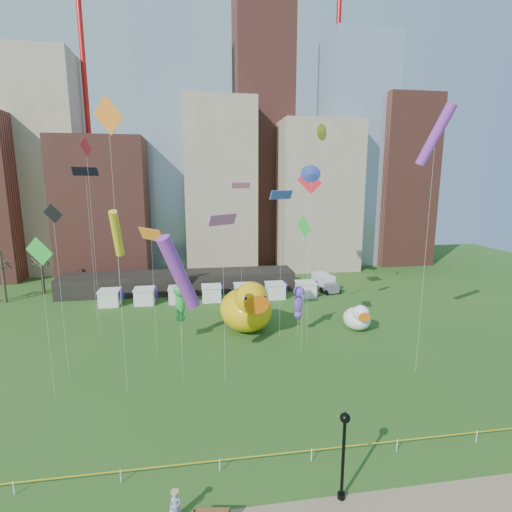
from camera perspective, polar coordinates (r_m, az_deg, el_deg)
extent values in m
plane|color=#245119|center=(27.97, -5.38, -29.17)|extent=(160.00, 160.00, 0.00)
cube|color=gray|center=(88.35, -28.64, 11.55)|extent=(14.00, 12.00, 42.00)
cube|color=brown|center=(79.40, -21.34, 6.55)|extent=(16.00, 14.00, 26.00)
cube|color=#8C9EB2|center=(86.08, -12.69, 16.98)|extent=(12.00, 12.00, 55.00)
cube|color=gray|center=(81.56, -5.42, 10.15)|extent=(14.00, 14.00, 34.00)
cube|color=brown|center=(90.12, 0.93, 21.12)|extent=(12.00, 12.00, 68.00)
cube|color=gray|center=(83.31, 8.72, 8.71)|extent=(16.00, 14.00, 30.00)
cube|color=#8C9EB2|center=(90.66, 14.34, 14.36)|extent=(14.00, 12.00, 48.00)
cube|color=brown|center=(93.02, 20.42, 10.23)|extent=(12.00, 12.00, 36.00)
cylinder|color=red|center=(90.19, -24.06, 22.82)|extent=(1.00, 1.00, 76.00)
cylinder|color=red|center=(93.04, 11.79, 23.09)|extent=(1.00, 1.00, 76.00)
cube|color=black|center=(65.55, -11.21, -3.80)|extent=(38.00, 6.00, 3.20)
cube|color=white|center=(61.23, -20.84, -5.86)|extent=(2.80, 2.80, 2.20)
cube|color=red|center=(60.73, -19.21, -5.39)|extent=(0.08, 1.40, 1.60)
cube|color=white|center=(60.36, -16.18, -5.80)|extent=(2.80, 2.80, 2.20)
cube|color=red|center=(60.01, -14.49, -5.31)|extent=(0.08, 1.40, 1.60)
cube|color=white|center=(59.91, -11.41, -5.70)|extent=(2.80, 2.80, 2.20)
cube|color=red|center=(59.71, -9.69, -5.20)|extent=(0.08, 1.40, 1.60)
cube|color=white|center=(59.87, -6.60, -5.57)|extent=(2.80, 2.80, 2.20)
cube|color=red|center=(59.82, -4.88, -5.05)|extent=(0.08, 1.40, 1.60)
cube|color=white|center=(60.24, -1.83, -5.39)|extent=(2.80, 2.80, 2.20)
cube|color=red|center=(60.34, -0.13, -4.87)|extent=(0.08, 1.40, 1.60)
cube|color=white|center=(61.03, 2.86, -5.19)|extent=(2.80, 2.80, 2.20)
cube|color=red|center=(61.27, 4.52, -4.66)|extent=(0.08, 1.40, 1.60)
cube|color=white|center=(62.21, 7.39, -4.95)|extent=(2.80, 2.80, 2.20)
cube|color=red|center=(62.59, 8.99, -4.43)|extent=(0.08, 1.40, 1.60)
cylinder|color=#382B21|center=(69.32, -33.37, -2.58)|extent=(0.44, 0.44, 8.00)
cylinder|color=#382B21|center=(71.44, -29.13, -2.01)|extent=(0.44, 0.44, 7.50)
cylinder|color=white|center=(29.77, -32.26, -27.06)|extent=(0.06, 0.06, 0.90)
cylinder|color=white|center=(28.11, -19.41, -28.40)|extent=(0.06, 0.06, 0.90)
cylinder|color=white|center=(27.69, -5.40, -28.46)|extent=(0.06, 0.06, 0.90)
cylinder|color=white|center=(28.54, 8.23, -27.14)|extent=(0.06, 0.06, 0.90)
cylinder|color=white|center=(30.58, 20.17, -24.84)|extent=(0.06, 0.06, 0.90)
cylinder|color=white|center=(33.58, 29.89, -22.17)|extent=(0.06, 0.06, 0.90)
cube|color=yellow|center=(27.47, -5.41, -27.90)|extent=(50.00, 0.02, 0.07)
ellipsoid|color=#E8B00B|center=(47.66, -1.51, -7.93)|extent=(7.42, 8.33, 5.23)
ellipsoid|color=#E8B00B|center=(50.34, -2.44, -7.06)|extent=(1.92, 1.60, 2.12)
sphere|color=#E8B00B|center=(44.88, -0.67, -6.31)|extent=(4.50, 4.50, 3.93)
cone|color=orange|center=(43.40, -0.01, -7.09)|extent=(2.41, 2.09, 2.16)
sphere|color=white|center=(43.44, -1.62, -6.17)|extent=(0.71, 0.71, 0.71)
sphere|color=white|center=(44.06, 1.10, -5.92)|extent=(0.71, 0.71, 0.71)
sphere|color=black|center=(43.13, -1.49, -6.30)|extent=(0.35, 0.35, 0.35)
sphere|color=black|center=(43.76, 1.24, -6.04)|extent=(0.35, 0.35, 0.35)
ellipsoid|color=white|center=(49.83, 14.71, -8.97)|extent=(3.51, 4.05, 2.73)
ellipsoid|color=white|center=(51.19, 14.12, -8.49)|extent=(0.94, 0.75, 1.10)
sphere|color=white|center=(48.40, 15.27, -8.22)|extent=(2.16, 2.16, 2.05)
cone|color=orange|center=(47.66, 15.64, -8.63)|extent=(1.18, 0.98, 1.13)
sphere|color=white|center=(47.62, 14.89, -8.17)|extent=(0.37, 0.37, 0.37)
sphere|color=white|center=(48.02, 16.16, -8.08)|extent=(0.37, 0.37, 0.37)
sphere|color=black|center=(47.47, 14.97, -8.24)|extent=(0.18, 0.18, 0.18)
sphere|color=black|center=(47.87, 16.24, -8.14)|extent=(0.18, 0.18, 0.18)
cylinder|color=silver|center=(45.50, -11.04, -9.57)|extent=(0.03, 0.03, 4.48)
ellipsoid|color=green|center=(44.77, -11.14, -6.89)|extent=(1.40, 1.26, 2.95)
sphere|color=green|center=(44.17, -11.22, -4.99)|extent=(1.90, 1.90, 1.51)
cone|color=green|center=(43.54, -11.25, -5.33)|extent=(0.80, 1.06, 0.53)
sphere|color=green|center=(45.36, -11.06, -8.91)|extent=(1.06, 1.06, 1.06)
cylinder|color=silver|center=(46.73, 6.25, -9.22)|extent=(0.03, 0.03, 3.95)
ellipsoid|color=#633FBF|center=(46.09, 6.30, -6.91)|extent=(1.03, 0.85, 2.61)
sphere|color=#633FBF|center=(45.55, 6.39, -5.30)|extent=(1.35, 1.35, 1.33)
cone|color=#633FBF|center=(45.02, 6.58, -5.59)|extent=(0.48, 0.84, 0.47)
sphere|color=#633FBF|center=(46.62, 6.25, -8.64)|extent=(0.93, 0.93, 0.93)
cube|color=#50331B|center=(24.65, -6.53, -33.50)|extent=(1.91, 0.46, 0.48)
cylinder|color=black|center=(26.64, 12.52, -31.35)|extent=(0.46, 0.46, 0.31)
cylinder|color=black|center=(25.14, 12.77, -27.40)|extent=(0.19, 0.19, 4.98)
sphere|color=black|center=(23.61, 13.06, -22.34)|extent=(0.58, 0.58, 0.58)
cone|color=black|center=(23.44, 13.09, -21.70)|extent=(0.21, 0.21, 0.26)
cube|color=silver|center=(66.69, 9.91, -3.65)|extent=(2.88, 4.89, 2.30)
cube|color=#595960|center=(64.31, 11.11, -4.67)|extent=(2.35, 1.96, 1.47)
cylinder|color=black|center=(65.02, 9.65, -4.95)|extent=(0.35, 0.85, 0.83)
cylinder|color=black|center=(66.08, 11.43, -4.76)|extent=(0.35, 0.85, 0.83)
cylinder|color=black|center=(67.71, 8.44, -4.27)|extent=(0.35, 0.85, 0.83)
cylinder|color=black|center=(68.73, 10.17, -4.10)|extent=(0.35, 0.85, 0.83)
imported|color=silver|center=(25.04, -11.86, -32.52)|extent=(0.66, 0.47, 1.68)
cylinder|color=silver|center=(50.59, 7.66, 0.61)|extent=(0.02, 0.02, 18.08)
cube|color=red|center=(49.79, 7.93, 10.90)|extent=(2.81, 1.65, 3.23)
cylinder|color=silver|center=(52.94, -2.19, 0.87)|extent=(0.02, 0.02, 17.57)
cube|color=pink|center=(52.14, -2.26, 10.42)|extent=(2.64, 1.27, 0.82)
cylinder|color=silver|center=(53.45, -23.18, 1.02)|extent=(0.02, 0.02, 19.28)
cube|color=black|center=(52.81, -23.97, 11.38)|extent=(2.70, 2.81, 1.05)
cylinder|color=silver|center=(41.28, 6.91, -4.98)|extent=(0.02, 0.02, 13.50)
cube|color=green|center=(39.97, 7.13, 4.37)|extent=(1.01, 2.12, 2.33)
cylinder|color=silver|center=(53.95, -19.55, -2.90)|extent=(0.02, 0.02, 11.43)
cylinder|color=yellow|center=(52.94, -19.94, 3.12)|extent=(1.15, 3.76, 6.37)
cylinder|color=silver|center=(43.89, 3.63, -1.87)|extent=(0.02, 0.02, 16.61)
cube|color=blue|center=(42.84, 3.76, 9.03)|extent=(2.94, 2.14, 0.98)
cylinder|color=silver|center=(40.84, -14.85, -5.90)|extent=(0.02, 0.02, 12.90)
cube|color=orange|center=(39.51, -15.30, 3.10)|extent=(2.80, 3.59, 1.23)
cylinder|color=silver|center=(35.75, -11.04, -10.47)|extent=(0.02, 0.02, 10.18)
cylinder|color=purple|center=(34.24, -11.35, -2.50)|extent=(3.95, 3.62, 7.08)
cylinder|color=silver|center=(49.30, -22.91, 1.82)|extent=(0.02, 0.02, 21.90)
cube|color=red|center=(48.95, -23.88, 14.57)|extent=(0.77, 2.16, 2.27)
cylinder|color=silver|center=(34.51, -4.78, -6.97)|extent=(0.02, 0.02, 14.85)
cube|color=pink|center=(33.01, -4.98, 5.39)|extent=(2.67, 2.42, 0.97)
cylinder|color=silver|center=(39.12, -26.88, -5.63)|extent=(0.02, 0.02, 15.31)
cube|color=black|center=(37.82, -27.88, 5.58)|extent=(1.67, 0.39, 1.70)
cylinder|color=silver|center=(36.48, -28.51, -9.17)|extent=(0.02, 0.02, 12.59)
cube|color=green|center=(34.97, -29.44, 0.60)|extent=(2.23, 0.63, 2.31)
cylinder|color=silver|center=(48.13, 9.42, 3.45)|extent=(0.02, 0.02, 23.76)
cone|color=yellow|center=(48.09, 9.88, 17.63)|extent=(1.45, 1.62, 1.93)
cylinder|color=silver|center=(42.87, 7.86, -0.73)|extent=(0.02, 0.02, 18.86)
cone|color=blue|center=(42.02, 8.20, 11.97)|extent=(1.75, 0.87, 1.80)
cylinder|color=silver|center=(33.39, -19.72, -0.96)|extent=(0.02, 0.02, 23.00)
cube|color=orange|center=(33.13, -21.06, 18.90)|extent=(2.50, 1.75, 3.02)
cylinder|color=silver|center=(38.31, 23.75, -0.59)|extent=(0.02, 0.02, 21.95)
cylinder|color=purple|center=(37.87, 25.06, 15.92)|extent=(2.63, 2.94, 5.23)
cylinder|color=silver|center=(58.40, 7.76, 2.55)|extent=(0.02, 0.02, 19.23)
cone|color=red|center=(57.81, 8.01, 12.02)|extent=(0.84, 2.01, 2.03)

